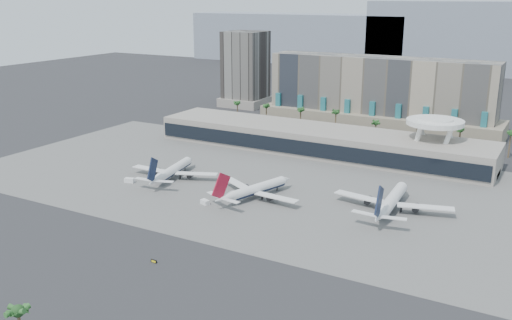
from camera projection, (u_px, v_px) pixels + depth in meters
The scene contains 15 objects.
ground at pixel (190, 226), 195.50m from camera, with size 900.00×900.00×0.00m, color #232326.
apron_pad at pixel (266, 182), 241.52m from camera, with size 260.00×130.00×0.06m, color #5B5B59.
mountain_ridge at pixel (489, 43), 567.38m from camera, with size 680.00×60.00×70.00m.
hotel at pixel (379, 101), 332.07m from camera, with size 140.00×30.00×42.00m.
office_tower at pixel (246, 73), 401.21m from camera, with size 30.00×30.00×52.00m.
terminal at pixel (318, 139), 285.61m from camera, with size 170.00×32.50×14.50m.
saucer_structure at pixel (435, 126), 261.53m from camera, with size 26.00×26.00×21.89m.
palm_row at pixel (356, 120), 310.63m from camera, with size 157.80×2.80×13.10m.
airliner_left at pixel (172, 170), 244.79m from camera, with size 39.34×40.87×14.23m.
airliner_centre at pixel (255, 189), 221.09m from camera, with size 38.60×39.98×14.21m.
airliner_right at pixel (391, 201), 207.66m from camera, with size 44.41×45.79×15.80m.
service_vehicle_a at pixel (130, 180), 239.97m from camera, with size 4.10×2.01×2.01m, color white.
service_vehicle_b at pixel (205, 202), 215.06m from camera, with size 3.51×2.01×1.80m, color white.
taxiway_sign at pixel (154, 261), 168.31m from camera, with size 2.10×0.39×0.95m.
near_palm_b at pixel (19, 317), 120.24m from camera, with size 6.00×6.00×13.63m.
Camera 1 is at (108.65, -147.06, 76.20)m, focal length 40.00 mm.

